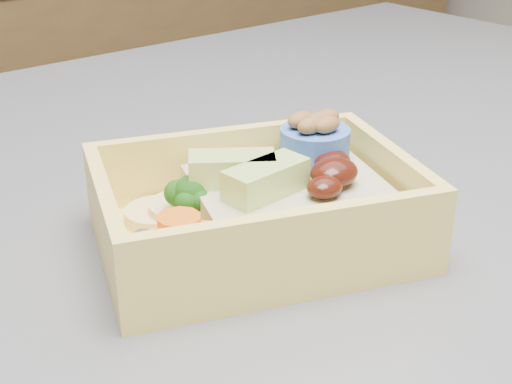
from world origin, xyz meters
TOP-DOWN VIEW (x-y plane):
  - bento_box at (-0.09, -0.19)m, footprint 0.24×0.21m

SIDE VIEW (x-z plane):
  - bento_box at x=-0.09m, z-range 0.91..0.98m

